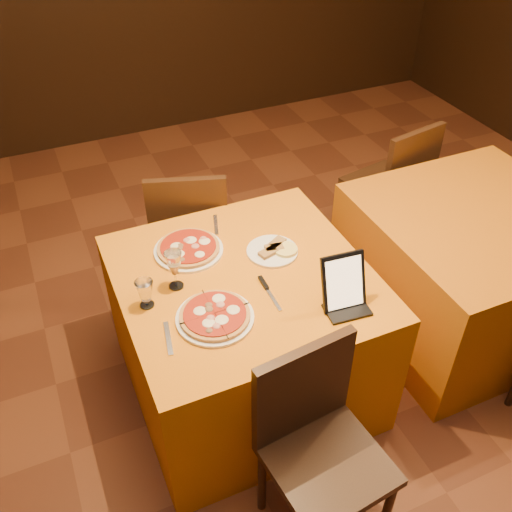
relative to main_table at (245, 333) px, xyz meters
name	(u,v)px	position (x,y,z in m)	size (l,w,h in m)	color
floor	(325,444)	(0.21, -0.49, -0.38)	(6.00, 7.00, 0.01)	#5E2D19
main_table	(245,333)	(0.00, 0.00, 0.00)	(1.10, 1.10, 0.75)	orange
side_table	(466,270)	(1.30, -0.05, 0.00)	(1.10, 1.10, 0.75)	#B15C0B
chair_main_near	(328,463)	(0.00, -0.81, 0.08)	(0.41, 0.41, 0.91)	black
chair_main_far	(190,229)	(0.00, 0.81, 0.08)	(0.42, 0.42, 0.91)	black
chair_side_far	(384,184)	(1.30, 0.77, 0.08)	(0.45, 0.45, 0.91)	#311D10
pizza_near	(215,316)	(-0.21, -0.20, 0.39)	(0.32, 0.32, 0.03)	white
pizza_far	(188,249)	(-0.17, 0.26, 0.39)	(0.32, 0.32, 0.03)	white
cutlet_dish	(272,250)	(0.18, 0.10, 0.39)	(0.24, 0.24, 0.03)	white
wine_glass	(175,270)	(-0.30, 0.05, 0.47)	(0.07, 0.07, 0.19)	#F0C988
water_glass	(145,294)	(-0.44, -0.01, 0.44)	(0.07, 0.07, 0.13)	silver
tablet	(344,282)	(0.30, -0.33, 0.49)	(0.19, 0.02, 0.24)	black
knife	(271,296)	(0.05, -0.17, 0.38)	(0.19, 0.02, 0.01)	#AAA9B0
fork_near	(168,338)	(-0.42, -0.23, 0.38)	(0.18, 0.02, 0.01)	#B6B6BE
fork_far	(216,225)	(0.02, 0.40, 0.38)	(0.16, 0.02, 0.01)	silver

